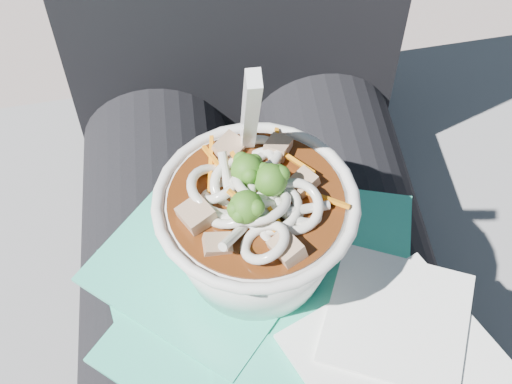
{
  "coord_description": "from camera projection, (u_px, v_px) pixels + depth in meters",
  "views": [
    {
      "loc": [
        -0.04,
        -0.3,
        1.13
      ],
      "look_at": [
        -0.01,
        0.01,
        0.72
      ],
      "focal_mm": 50.0,
      "sensor_mm": 36.0,
      "label": 1
    }
  ],
  "objects": [
    {
      "name": "lap",
      "position": [
        264.0,
        315.0,
        0.67
      ],
      "size": [
        0.34,
        0.48,
        0.16
      ],
      "color": "black",
      "rests_on": "stone_ledge"
    },
    {
      "name": "person_body",
      "position": [
        253.0,
        219.0,
        0.7
      ],
      "size": [
        0.34,
        0.94,
        1.0
      ],
      "color": "black",
      "rests_on": "ground"
    },
    {
      "name": "napkins",
      "position": [
        402.0,
        350.0,
        0.54
      ],
      "size": [
        0.19,
        0.2,
        0.01
      ],
      "color": "white",
      "rests_on": "plastic_bag"
    },
    {
      "name": "udon_bowl",
      "position": [
        256.0,
        222.0,
        0.55
      ],
      "size": [
        0.18,
        0.18,
        0.2
      ],
      "color": "white",
      "rests_on": "plastic_bag"
    },
    {
      "name": "plastic_bag",
      "position": [
        263.0,
        316.0,
        0.57
      ],
      "size": [
        0.3,
        0.32,
        0.01
      ],
      "color": "#2DBC98",
      "rests_on": "lap"
    },
    {
      "name": "stone_ledge",
      "position": [
        249.0,
        317.0,
        1.0
      ],
      "size": [
        1.04,
        0.58,
        0.45
      ],
      "primitive_type": "cube",
      "rotation": [
        0.0,
        0.0,
        0.08
      ],
      "color": "slate",
      "rests_on": "ground"
    }
  ]
}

